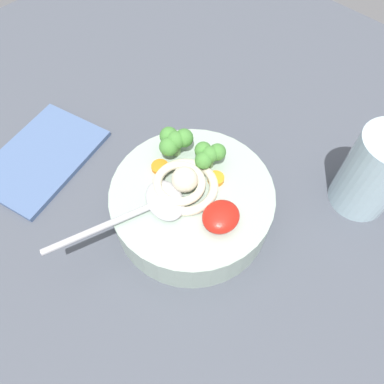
% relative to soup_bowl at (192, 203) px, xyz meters
% --- Properties ---
extents(table_slab, '(1.21, 1.21, 0.04)m').
position_rel_soup_bowl_xyz_m(table_slab, '(0.03, -0.02, -0.05)').
color(table_slab, '#474C56').
rests_on(table_slab, ground).
extents(soup_bowl, '(0.21, 0.21, 0.06)m').
position_rel_soup_bowl_xyz_m(soup_bowl, '(0.00, 0.00, 0.00)').
color(soup_bowl, '#9EB2A3').
rests_on(soup_bowl, table_slab).
extents(noodle_pile, '(0.09, 0.09, 0.04)m').
position_rel_soup_bowl_xyz_m(noodle_pile, '(0.00, -0.01, 0.04)').
color(noodle_pile, beige).
rests_on(noodle_pile, soup_bowl).
extents(soup_spoon, '(0.17, 0.09, 0.02)m').
position_rel_soup_bowl_xyz_m(soup_spoon, '(0.05, -0.02, 0.04)').
color(soup_spoon, '#B7B7BC').
rests_on(soup_spoon, soup_bowl).
extents(chili_sauce_dollop, '(0.05, 0.04, 0.02)m').
position_rel_soup_bowl_xyz_m(chili_sauce_dollop, '(0.01, 0.05, 0.04)').
color(chili_sauce_dollop, red).
rests_on(chili_sauce_dollop, soup_bowl).
extents(broccoli_floret_beside_noodles, '(0.04, 0.04, 0.03)m').
position_rel_soup_bowl_xyz_m(broccoli_floret_beside_noodles, '(-0.04, -0.01, 0.05)').
color(broccoli_floret_beside_noodles, '#7A9E60').
rests_on(broccoli_floret_beside_noodles, soup_bowl).
extents(broccoli_floret_beside_chili, '(0.05, 0.04, 0.04)m').
position_rel_soup_bowl_xyz_m(broccoli_floret_beside_chili, '(-0.03, -0.06, 0.05)').
color(broccoli_floret_beside_chili, '#7A9E60').
rests_on(broccoli_floret_beside_chili, soup_bowl).
extents(carrot_slice_extra_b, '(0.02, 0.02, 0.01)m').
position_rel_soup_bowl_xyz_m(carrot_slice_extra_b, '(-0.03, 0.01, 0.03)').
color(carrot_slice_extra_b, orange).
rests_on(carrot_slice_extra_b, soup_bowl).
extents(carrot_slice_front, '(0.02, 0.02, 0.01)m').
position_rel_soup_bowl_xyz_m(carrot_slice_front, '(0.00, -0.05, 0.03)').
color(carrot_slice_front, orange).
rests_on(carrot_slice_front, soup_bowl).
extents(drinking_glass, '(0.08, 0.08, 0.12)m').
position_rel_soup_bowl_xyz_m(drinking_glass, '(-0.18, 0.15, 0.03)').
color(drinking_glass, silver).
rests_on(drinking_glass, table_slab).
extents(folded_napkin, '(0.20, 0.16, 0.01)m').
position_rel_soup_bowl_xyz_m(folded_napkin, '(0.09, -0.23, -0.03)').
color(folded_napkin, '#4C6693').
rests_on(folded_napkin, table_slab).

